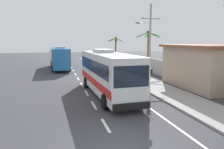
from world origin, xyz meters
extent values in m
plane|color=#3A3A3F|center=(0.00, 0.00, 0.00)|extent=(160.00, 160.00, 0.00)
cube|color=#999993|center=(6.80, 10.00, 0.07)|extent=(3.20, 90.00, 0.14)
cube|color=white|center=(0.00, 2.53, 0.00)|extent=(0.16, 2.00, 0.01)
cube|color=white|center=(0.00, 6.29, 0.00)|extent=(0.16, 2.00, 0.01)
cube|color=white|center=(0.00, 10.04, 0.00)|extent=(0.16, 2.00, 0.01)
cube|color=white|center=(0.00, 13.80, 0.00)|extent=(0.16, 2.00, 0.01)
cube|color=white|center=(0.00, 17.55, 0.00)|extent=(0.16, 2.00, 0.01)
cube|color=white|center=(0.00, 21.31, 0.00)|extent=(0.16, 2.00, 0.01)
cube|color=white|center=(0.00, 25.06, 0.00)|extent=(0.16, 2.00, 0.01)
cube|color=white|center=(0.00, 28.82, 0.00)|extent=(0.16, 2.00, 0.01)
cube|color=white|center=(0.00, 32.57, 0.00)|extent=(0.16, 2.00, 0.01)
cube|color=white|center=(0.00, 36.33, 0.00)|extent=(0.16, 2.00, 0.01)
cube|color=white|center=(0.00, 40.08, 0.00)|extent=(0.16, 2.00, 0.01)
cube|color=white|center=(0.00, 43.84, 0.00)|extent=(0.16, 2.00, 0.01)
cube|color=white|center=(0.00, 47.60, 0.00)|extent=(0.16, 2.00, 0.01)
cube|color=white|center=(3.54, 15.00, 0.00)|extent=(0.14, 70.00, 0.01)
cube|color=#B2B2AD|center=(10.60, 14.00, 1.01)|extent=(0.24, 60.00, 2.03)
cube|color=silver|center=(1.60, 9.06, 1.93)|extent=(2.91, 10.94, 3.08)
cube|color=#192333|center=(1.59, 9.26, 2.47)|extent=(2.90, 10.07, 0.99)
cube|color=#192333|center=(1.83, 3.68, 2.39)|extent=(2.25, 0.20, 1.29)
cube|color=red|center=(1.60, 9.06, 1.24)|extent=(2.93, 10.72, 0.55)
cube|color=black|center=(1.84, 3.59, 0.59)|extent=(2.40, 0.26, 0.44)
cube|color=#B7B7B7|center=(1.54, 10.41, 3.61)|extent=(1.44, 2.44, 0.28)
cube|color=black|center=(3.22, 3.95, 2.63)|extent=(0.12, 0.09, 0.36)
cube|color=black|center=(0.43, 3.83, 2.63)|extent=(0.12, 0.09, 0.36)
cylinder|color=black|center=(2.96, 5.32, 0.52)|extent=(0.36, 1.05, 1.04)
cylinder|color=black|center=(0.57, 5.21, 0.52)|extent=(0.36, 1.05, 1.04)
cylinder|color=black|center=(2.65, 12.36, 0.52)|extent=(0.36, 1.05, 1.04)
cylinder|color=black|center=(0.27, 12.25, 0.52)|extent=(0.36, 1.05, 1.04)
cube|color=#2366A8|center=(-1.92, 27.73, 1.87)|extent=(2.91, 11.24, 2.97)
cube|color=#192333|center=(-1.91, 27.53, 2.39)|extent=(2.90, 10.35, 0.95)
cube|color=#192333|center=(-2.13, 33.27, 2.32)|extent=(2.29, 0.19, 1.25)
cube|color=#1E843D|center=(-1.92, 27.73, 1.21)|extent=(2.93, 11.02, 0.53)
cube|color=black|center=(-2.13, 33.36, 0.59)|extent=(2.44, 0.25, 0.44)
cube|color=#B7B7B7|center=(-1.87, 26.34, 3.50)|extent=(1.46, 2.50, 0.28)
cube|color=black|center=(-3.54, 33.00, 2.54)|extent=(0.12, 0.08, 0.36)
cube|color=black|center=(-0.70, 33.11, 2.54)|extent=(0.12, 0.08, 0.36)
cylinder|color=black|center=(-3.29, 31.59, 0.52)|extent=(0.36, 1.05, 1.04)
cylinder|color=black|center=(-0.85, 31.68, 0.52)|extent=(0.36, 1.05, 1.04)
cylinder|color=black|center=(-3.01, 24.34, 0.52)|extent=(0.36, 1.05, 1.04)
cylinder|color=black|center=(-0.58, 24.44, 0.52)|extent=(0.36, 1.05, 1.04)
cylinder|color=black|center=(3.83, 16.96, 0.30)|extent=(0.15, 0.61, 0.60)
cylinder|color=black|center=(3.95, 18.31, 0.30)|extent=(0.17, 0.61, 0.60)
cube|color=gold|center=(3.88, 17.59, 0.52)|extent=(0.33, 1.12, 0.36)
cube|color=black|center=(3.91, 17.88, 0.72)|extent=(0.29, 0.62, 0.12)
cylinder|color=gray|center=(3.84, 17.08, 0.60)|extent=(0.09, 0.32, 0.67)
cylinder|color=black|center=(3.85, 17.18, 1.04)|extent=(0.56, 0.09, 0.04)
sphere|color=#EAEACC|center=(3.84, 17.06, 0.90)|extent=(0.14, 0.14, 0.14)
cylinder|color=#2D7A47|center=(3.91, 17.83, 1.03)|extent=(0.32, 0.32, 0.62)
sphere|color=white|center=(3.91, 17.83, 1.47)|extent=(0.26, 0.26, 0.26)
cylinder|color=red|center=(7.14, 18.42, 0.54)|extent=(0.28, 0.28, 0.79)
cylinder|color=gold|center=(7.14, 18.42, 1.25)|extent=(0.36, 0.36, 0.63)
sphere|color=#9E704C|center=(7.14, 18.42, 1.67)|extent=(0.24, 0.24, 0.24)
cylinder|color=#9E9E99|center=(8.87, 16.87, 4.45)|extent=(0.24, 0.24, 8.90)
cube|color=#9E9E99|center=(8.87, 16.87, 7.15)|extent=(2.50, 0.12, 0.12)
cylinder|color=#4C4742|center=(7.87, 16.87, 7.27)|extent=(0.08, 0.08, 0.16)
cylinder|color=#4C4742|center=(9.87, 16.87, 7.27)|extent=(0.08, 0.08, 0.16)
cylinder|color=#9E9E99|center=(8.04, 16.87, 6.66)|extent=(1.66, 0.09, 0.09)
cube|color=#4C4C51|center=(7.21, 16.87, 6.60)|extent=(0.44, 0.24, 0.14)
cylinder|color=brown|center=(10.10, 20.20, 2.78)|extent=(0.26, 0.26, 5.57)
ellipsoid|color=#3D893D|center=(11.02, 20.23, 5.29)|extent=(1.90, 0.42, 0.86)
ellipsoid|color=#3D893D|center=(10.58, 21.03, 5.39)|extent=(1.29, 1.87, 0.67)
ellipsoid|color=#3D893D|center=(9.52, 20.95, 5.37)|extent=(1.47, 1.76, 0.72)
ellipsoid|color=#3D893D|center=(9.19, 20.33, 5.27)|extent=(1.91, 0.63, 0.90)
ellipsoid|color=#3D893D|center=(9.55, 19.45, 5.30)|extent=(1.42, 1.74, 0.85)
ellipsoid|color=#3D893D|center=(10.64, 19.41, 5.37)|extent=(1.39, 1.80, 0.72)
sphere|color=brown|center=(10.10, 20.20, 5.62)|extent=(0.56, 0.56, 0.56)
cylinder|color=brown|center=(9.97, 36.98, 2.50)|extent=(0.32, 0.32, 4.99)
ellipsoid|color=#337F33|center=(10.89, 37.05, 4.64)|extent=(1.91, 0.51, 1.01)
ellipsoid|color=#337F33|center=(10.32, 37.83, 4.64)|extent=(1.05, 1.89, 1.01)
ellipsoid|color=#337F33|center=(9.38, 37.70, 4.68)|extent=(1.50, 1.71, 0.94)
ellipsoid|color=#337F33|center=(9.01, 37.03, 4.74)|extent=(1.98, 0.45, 0.82)
ellipsoid|color=#337F33|center=(9.45, 36.15, 4.81)|extent=(1.37, 1.89, 0.68)
ellipsoid|color=#337F33|center=(10.40, 36.11, 4.77)|extent=(1.20, 1.94, 0.76)
sphere|color=brown|center=(9.97, 36.98, 5.04)|extent=(0.56, 0.56, 0.56)
camera|label=1|loc=(-2.42, -8.31, 4.47)|focal=34.91mm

